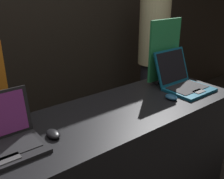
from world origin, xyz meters
TOP-DOWN VIEW (x-y plane):
  - wall_back at (0.00, 1.70)m, footprint 8.00×0.05m
  - display_counter at (0.00, 0.30)m, footprint 1.80×0.61m
  - mouse_front at (-0.42, 0.27)m, footprint 0.06×0.10m
  - laptop_back at (0.65, 0.30)m, footprint 0.32×0.37m
  - mouse_back at (0.43, 0.21)m, footprint 0.07×0.09m
  - promo_stand_back at (0.65, 0.49)m, footprint 0.32×0.07m
  - person_bystander at (1.23, 1.14)m, footprint 0.33×0.33m

SIDE VIEW (x-z plane):
  - display_counter at x=0.00m, z-range 0.00..0.92m
  - person_bystander at x=1.23m, z-range 0.04..1.75m
  - mouse_front at x=-0.42m, z-range 0.92..0.95m
  - mouse_back at x=0.43m, z-range 0.92..0.96m
  - laptop_back at x=0.65m, z-range 0.85..1.12m
  - promo_stand_back at x=0.65m, z-range 0.91..1.40m
  - wall_back at x=0.00m, z-range 0.00..2.80m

